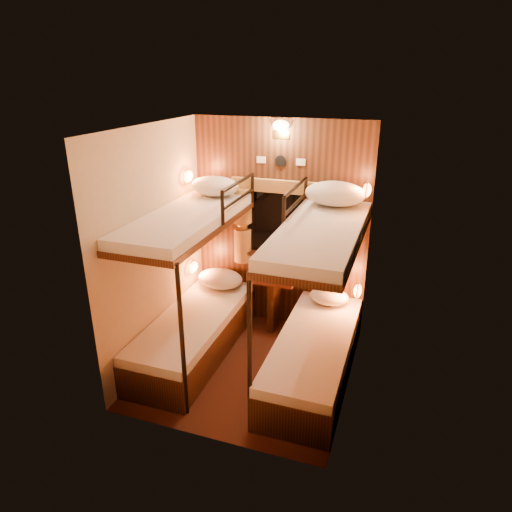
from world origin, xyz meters
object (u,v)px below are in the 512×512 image
at_px(bunk_left, 194,306).
at_px(bottle_left, 263,268).
at_px(table, 274,296).
at_px(bottle_right, 288,269).
at_px(bunk_right, 315,327).

distance_m(bunk_left, bottle_left, 0.92).
bearing_deg(table, bunk_left, -129.67).
xyz_separation_m(bunk_left, table, (0.65, 0.78, -0.14)).
bearing_deg(bunk_left, bottle_right, 46.60).
height_order(table, bottle_left, bottle_left).
bearing_deg(table, bottle_right, 20.80).
xyz_separation_m(bunk_right, bottle_right, (-0.51, 0.83, 0.19)).
distance_m(table, bottle_right, 0.36).
height_order(bunk_left, table, bunk_left).
bearing_deg(bunk_right, bottle_right, 121.22).
xyz_separation_m(bunk_right, bottle_left, (-0.77, 0.73, 0.20)).
xyz_separation_m(bunk_right, table, (-0.65, 0.78, -0.14)).
bearing_deg(bottle_left, bunk_right, -43.46).
height_order(bottle_left, bottle_right, bottle_left).
bearing_deg(bottle_right, table, -159.20).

